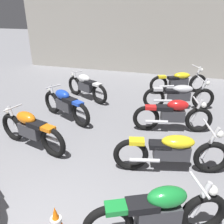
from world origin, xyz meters
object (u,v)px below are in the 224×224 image
object	(u,v)px
motorcycle_left_row_2	(65,104)
motorcycle_right_row_1	(172,151)
motorcycle_right_row_2	(173,115)
motorcycle_right_row_4	(179,81)
motorcycle_left_row_3	(86,86)
traffic_cone	(56,223)
motorcycle_left_row_1	(31,129)
motorcycle_right_row_0	(159,213)
motorcycle_right_row_3	(179,95)

from	to	relation	value
motorcycle_left_row_2	motorcycle_right_row_1	xyz separation A→B (m)	(2.98, -1.50, -0.01)
motorcycle_right_row_2	motorcycle_right_row_4	distance (m)	3.09
motorcycle_left_row_2	motorcycle_left_row_3	distance (m)	1.67
motorcycle_right_row_4	traffic_cone	size ratio (longest dim) A/B	3.73
motorcycle_left_row_2	traffic_cone	distance (m)	3.78
motorcycle_left_row_1	motorcycle_left_row_3	world-z (taller)	same
motorcycle_left_row_3	traffic_cone	bearing A→B (deg)	-71.52
motorcycle_right_row_0	motorcycle_left_row_2	bearing A→B (deg)	133.91
motorcycle_left_row_2	motorcycle_left_row_3	xyz separation A→B (m)	(-0.07, 1.66, 0.00)
motorcycle_right_row_1	motorcycle_left_row_2	bearing A→B (deg)	153.33
traffic_cone	motorcycle_left_row_2	bearing A→B (deg)	115.44
motorcycle_right_row_0	motorcycle_right_row_3	bearing A→B (deg)	89.16
motorcycle_right_row_0	motorcycle_right_row_4	xyz separation A→B (m)	(-0.00, 6.27, -0.01)
motorcycle_right_row_0	motorcycle_right_row_1	world-z (taller)	motorcycle_right_row_1
motorcycle_right_row_3	motorcycle_left_row_3	bearing A→B (deg)	-179.51
motorcycle_left_row_2	motorcycle_right_row_1	size ratio (longest dim) A/B	0.85
motorcycle_right_row_0	traffic_cone	xyz separation A→B (m)	(-1.29, -0.38, -0.20)
motorcycle_left_row_2	motorcycle_left_row_3	bearing A→B (deg)	92.55
motorcycle_right_row_0	motorcycle_left_row_1	bearing A→B (deg)	153.33
motorcycle_left_row_2	motorcycle_right_row_3	world-z (taller)	motorcycle_right_row_3
motorcycle_right_row_1	traffic_cone	distance (m)	2.35
motorcycle_right_row_0	motorcycle_right_row_2	bearing A→B (deg)	90.33
motorcycle_right_row_0	motorcycle_right_row_4	world-z (taller)	motorcycle_right_row_4
motorcycle_right_row_3	traffic_cone	world-z (taller)	motorcycle_right_row_3
motorcycle_left_row_3	motorcycle_right_row_0	xyz separation A→B (m)	(2.98, -4.69, 0.00)
motorcycle_right_row_2	motorcycle_right_row_3	bearing A→B (deg)	86.74
motorcycle_right_row_2	motorcycle_left_row_2	bearing A→B (deg)	-176.94
motorcycle_left_row_1	motorcycle_right_row_2	distance (m)	3.39
motorcycle_right_row_0	traffic_cone	world-z (taller)	motorcycle_right_row_0
motorcycle_left_row_2	motorcycle_right_row_4	size ratio (longest dim) A/B	0.90
motorcycle_right_row_2	motorcycle_right_row_3	distance (m)	1.54
motorcycle_left_row_1	motorcycle_left_row_3	size ratio (longest dim) A/B	1.07
motorcycle_right_row_2	motorcycle_right_row_0	bearing A→B (deg)	-89.67
traffic_cone	motorcycle_left_row_3	bearing A→B (deg)	108.48
motorcycle_left_row_3	traffic_cone	xyz separation A→B (m)	(1.69, -5.07, -0.20)
motorcycle_left_row_1	motorcycle_left_row_2	size ratio (longest dim) A/B	1.06
motorcycle_left_row_3	motorcycle_left_row_2	bearing A→B (deg)	-87.45
motorcycle_left_row_1	motorcycle_left_row_2	distance (m)	1.54
motorcycle_left_row_1	motorcycle_right_row_3	size ratio (longest dim) A/B	0.91
motorcycle_left_row_1	motorcycle_left_row_3	distance (m)	3.21
motorcycle_left_row_2	motorcycle_right_row_0	bearing A→B (deg)	-46.09
motorcycle_right_row_4	traffic_cone	distance (m)	6.77
motorcycle_right_row_4	motorcycle_right_row_2	bearing A→B (deg)	-90.33
motorcycle_right_row_3	traffic_cone	bearing A→B (deg)	-104.94
motorcycle_left_row_1	motorcycle_left_row_3	xyz separation A→B (m)	(-0.03, 3.21, 0.00)
motorcycle_right_row_1	motorcycle_right_row_3	distance (m)	3.19
motorcycle_right_row_2	traffic_cone	xyz separation A→B (m)	(-1.27, -3.56, -0.20)
motorcycle_left_row_1	motorcycle_left_row_2	xyz separation A→B (m)	(0.04, 1.54, 0.00)
motorcycle_left_row_3	motorcycle_right_row_2	bearing A→B (deg)	-26.98
motorcycle_right_row_0	motorcycle_right_row_1	bearing A→B (deg)	87.39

